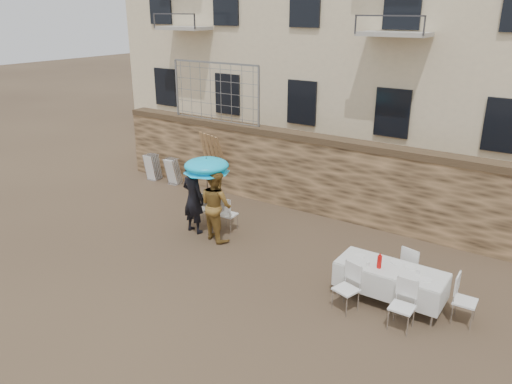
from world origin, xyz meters
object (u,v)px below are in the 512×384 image
Objects in this scene: table_chair_front_left at (346,288)px; table_chair_front_right at (402,306)px; table_chair_back at (413,267)px; chair_stack_left at (156,166)px; woman_dress at (216,205)px; table_chair_side at (465,300)px; umbrella at (207,168)px; couple_chair_left at (207,208)px; chair_stack_right at (176,170)px; man_suit at (193,198)px; soda_bottle at (379,262)px; banquet_table at (391,269)px; couple_chair_right at (228,214)px.

table_chair_front_right is (1.10, 0.00, 0.00)m from table_chair_front_left.
table_chair_back is 9.84m from chair_stack_left.
woman_dress is 5.32m from table_chair_front_right.
table_chair_side is (0.90, 0.85, 0.00)m from table_chair_front_right.
umbrella is 1.99× the size of table_chair_front_left.
couple_chair_left is at bearing 131.63° from umbrella.
chair_stack_left is at bearing 180.00° from chair_stack_right.
table_chair_back is at bearing -171.65° from man_suit.
umbrella is (-0.35, 0.10, 0.89)m from woman_dress.
woman_dress is 1.90× the size of table_chair_side.
table_chair_front_left is (4.08, -1.14, -0.43)m from woman_dress.
soda_bottle is 0.84m from table_chair_front_left.
table_chair_front_right is (5.18, -1.14, -0.43)m from woman_dress.
table_chair_front_right is at bearing -12.65° from umbrella.
banquet_table is 2.19× the size of table_chair_front_right.
table_chair_side is at bearing 43.30° from table_chair_front_right.
soda_bottle is at bearing -169.40° from woman_dress.
chair_stack_right is (-3.06, 2.60, -0.47)m from man_suit.
couple_chair_left and table_chair_front_left have the same top height.
soda_bottle reaches higher than couple_chair_right.
table_chair_front_right is at bearing 131.41° from table_chair_side.
table_chair_front_left is (4.83, -1.69, 0.00)m from couple_chair_left.
man_suit is 5.45m from banquet_table.
couple_chair_left and table_chair_side have the same top height.
chair_stack_left is (-3.96, 2.60, -0.47)m from man_suit.
banquet_table is 0.30m from soda_bottle.
table_chair_side is at bearing 39.60° from table_chair_front_left.
table_chair_front_right is (0.50, -0.75, -0.25)m from banquet_table.
couple_chair_right is 6.19m from table_chair_side.
soda_bottle is (5.23, -0.54, -0.03)m from man_suit.
umbrella is at bearing 172.44° from soda_bottle.
man_suit reaches higher than couple_chair_left.
banquet_table is at bearing 123.63° from table_chair_front_right.
couple_chair_right is at bearing -137.64° from man_suit.
chair_stack_right is at bearing -57.93° from couple_chair_left.
banquet_table is at bearing 165.10° from couple_chair_right.
table_chair_back is 1.00× the size of table_chair_side.
couple_chair_right is at bearing 155.91° from couple_chair_left.
table_chair_back is 8.96m from chair_stack_right.
umbrella is 1.99× the size of couple_chair_left.
table_chair_side is at bearing 8.88° from soda_bottle.
table_chair_back is (0.20, 0.80, -0.25)m from banquet_table.
umbrella is 0.91× the size of banquet_table.
banquet_table is at bearing -179.92° from man_suit.
table_chair_back is at bearing 67.17° from soda_bottle.
woman_dress reaches higher than banquet_table.
table_chair_side is (6.43, -0.39, -1.32)m from umbrella.
umbrella is 1.99× the size of couple_chair_right.
chair_stack_left is (-9.59, 2.19, -0.02)m from table_chair_back.
couple_chair_left is 0.70m from couple_chair_right.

